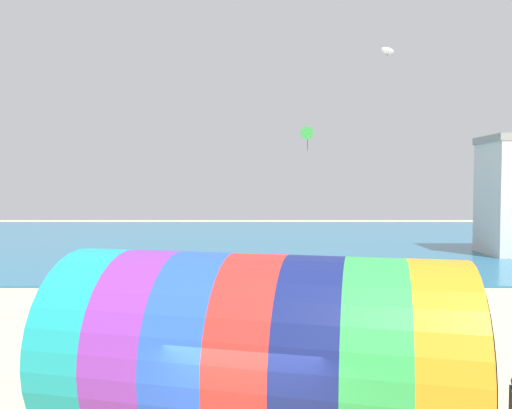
{
  "coord_description": "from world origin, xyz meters",
  "views": [
    {
      "loc": [
        0.25,
        -7.84,
        5.12
      ],
      "look_at": [
        0.3,
        3.56,
        4.62
      ],
      "focal_mm": 35.0,
      "sensor_mm": 36.0,
      "label": 1
    }
  ],
  "objects_px": {
    "kite_white_parafoil": "(385,51)",
    "bystander_near_water": "(56,289)",
    "giant_inflatable_tube": "(258,352)",
    "bystander_mid_beach": "(331,283)",
    "kite_green_delta": "(305,133)"
  },
  "relations": [
    {
      "from": "giant_inflatable_tube",
      "to": "kite_green_delta",
      "type": "xyz_separation_m",
      "value": [
        2.22,
        12.87,
        5.44
      ]
    },
    {
      "from": "kite_green_delta",
      "to": "bystander_mid_beach",
      "type": "distance_m",
      "value": 6.66
    },
    {
      "from": "giant_inflatable_tube",
      "to": "bystander_mid_beach",
      "type": "relative_size",
      "value": 4.89
    },
    {
      "from": "giant_inflatable_tube",
      "to": "bystander_near_water",
      "type": "height_order",
      "value": "giant_inflatable_tube"
    },
    {
      "from": "kite_green_delta",
      "to": "bystander_near_water",
      "type": "relative_size",
      "value": 0.64
    },
    {
      "from": "kite_green_delta",
      "to": "bystander_mid_beach",
      "type": "height_order",
      "value": "kite_green_delta"
    },
    {
      "from": "bystander_mid_beach",
      "to": "kite_white_parafoil",
      "type": "bearing_deg",
      "value": 52.03
    },
    {
      "from": "kite_white_parafoil",
      "to": "bystander_near_water",
      "type": "bearing_deg",
      "value": -159.62
    },
    {
      "from": "bystander_near_water",
      "to": "bystander_mid_beach",
      "type": "distance_m",
      "value": 11.25
    },
    {
      "from": "bystander_near_water",
      "to": "bystander_mid_beach",
      "type": "xyz_separation_m",
      "value": [
        11.19,
        1.15,
        -0.01
      ]
    },
    {
      "from": "kite_green_delta",
      "to": "bystander_near_water",
      "type": "distance_m",
      "value": 12.33
    },
    {
      "from": "giant_inflatable_tube",
      "to": "kite_white_parafoil",
      "type": "distance_m",
      "value": 19.72
    },
    {
      "from": "giant_inflatable_tube",
      "to": "kite_green_delta",
      "type": "bearing_deg",
      "value": 80.21
    },
    {
      "from": "giant_inflatable_tube",
      "to": "bystander_near_water",
      "type": "xyz_separation_m",
      "value": [
        -7.99,
        10.42,
        -1.01
      ]
    },
    {
      "from": "kite_green_delta",
      "to": "kite_white_parafoil",
      "type": "height_order",
      "value": "kite_white_parafoil"
    }
  ]
}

